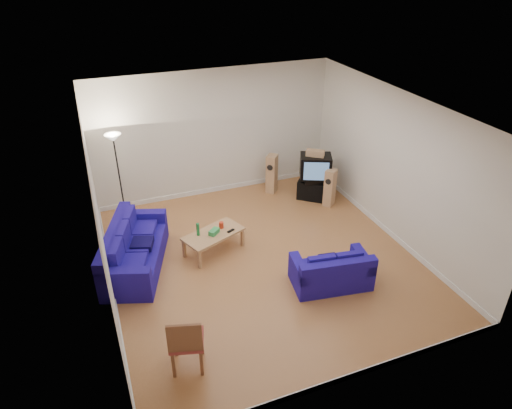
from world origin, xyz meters
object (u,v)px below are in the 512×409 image
object	(u,v)px
sofa_loveseat	(332,273)
tv_stand	(314,190)
television	(315,167)
coffee_table	(213,235)
sofa_three_seat	(133,253)

from	to	relation	value
sofa_loveseat	tv_stand	size ratio (longest dim) A/B	1.94
tv_stand	television	distance (m)	0.64
coffee_table	television	xyz separation A→B (m)	(3.05, 1.32, 0.49)
sofa_three_seat	television	xyz separation A→B (m)	(4.71, 1.23, 0.56)
coffee_table	tv_stand	bearing A→B (deg)	23.19
sofa_three_seat	sofa_loveseat	size ratio (longest dim) A/B	1.57
coffee_table	sofa_three_seat	bearing A→B (deg)	176.82
sofa_three_seat	television	world-z (taller)	television
sofa_loveseat	tv_stand	distance (m)	3.43
sofa_three_seat	sofa_loveseat	xyz separation A→B (m)	(3.42, -1.96, -0.05)
sofa_loveseat	coffee_table	xyz separation A→B (m)	(-1.76, 1.87, 0.13)
sofa_loveseat	tv_stand	xyz separation A→B (m)	(1.29, 3.18, -0.03)
coffee_table	television	world-z (taller)	television
tv_stand	television	size ratio (longest dim) A/B	0.88
sofa_loveseat	tv_stand	bearing A→B (deg)	76.70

